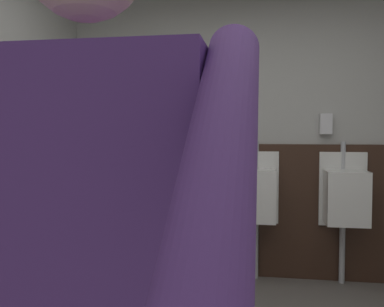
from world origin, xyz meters
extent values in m
cube|color=#B2B2AD|center=(0.00, 2.03, 1.36)|extent=(3.89, 0.12, 2.72)
cube|color=#382319|center=(0.00, 1.96, 0.61)|extent=(3.29, 0.03, 1.21)
cube|color=white|center=(-0.67, 1.94, 0.83)|extent=(0.40, 0.05, 0.65)
cube|color=white|center=(-0.67, 1.77, 0.78)|extent=(0.34, 0.30, 0.45)
cylinder|color=#B7BABF|center=(-0.67, 1.93, 1.12)|extent=(0.04, 0.04, 0.24)
cylinder|color=#B7BABF|center=(-0.67, 1.90, 0.28)|extent=(0.05, 0.05, 0.55)
cube|color=white|center=(0.08, 1.94, 0.83)|extent=(0.40, 0.05, 0.65)
cube|color=white|center=(0.08, 1.77, 0.78)|extent=(0.34, 0.30, 0.45)
cylinder|color=#B7BABF|center=(0.08, 1.93, 1.12)|extent=(0.04, 0.04, 0.24)
cylinder|color=#B7BABF|center=(0.08, 1.90, 0.28)|extent=(0.05, 0.05, 0.55)
cube|color=white|center=(0.83, 1.94, 0.83)|extent=(0.40, 0.05, 0.65)
cube|color=white|center=(0.83, 1.77, 0.78)|extent=(0.34, 0.30, 0.45)
cylinder|color=#B7BABF|center=(0.83, 1.93, 1.12)|extent=(0.04, 0.04, 0.24)
cylinder|color=#B7BABF|center=(0.83, 1.90, 0.28)|extent=(0.05, 0.05, 0.55)
cube|color=#4C4C51|center=(-0.30, 1.74, 0.95)|extent=(0.04, 0.40, 0.90)
cube|color=#60388C|center=(-0.21, -1.11, 1.18)|extent=(0.48, 0.24, 0.59)
cylinder|color=#60388C|center=(0.07, -1.34, 1.31)|extent=(0.09, 0.50, 0.39)
cube|color=silver|center=(0.68, 1.93, 1.39)|extent=(0.10, 0.07, 0.18)
camera|label=1|loc=(0.12, -1.87, 1.32)|focal=39.12mm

